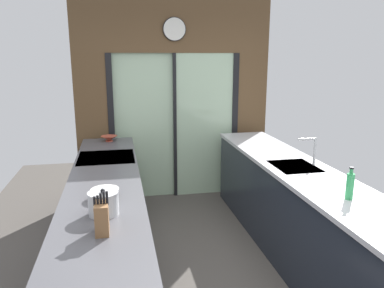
{
  "coord_description": "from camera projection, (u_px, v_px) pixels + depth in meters",
  "views": [
    {
      "loc": [
        -0.77,
        -2.65,
        1.96
      ],
      "look_at": [
        -0.06,
        0.89,
        1.1
      ],
      "focal_mm": 34.85,
      "sensor_mm": 36.0,
      "label": 1
    }
  ],
  "objects": [
    {
      "name": "left_counter_run",
      "position": [
        106.0,
        248.0,
        2.97
      ],
      "size": [
        0.62,
        3.8,
        0.92
      ],
      "color": "#1E232D",
      "rests_on": "ground_plane"
    },
    {
      "name": "back_wall_unit",
      "position": [
        174.0,
        89.0,
        5.06
      ],
      "size": [
        2.64,
        0.12,
        2.7
      ],
      "color": "brown",
      "rests_on": "ground_plane"
    },
    {
      "name": "ground_plane",
      "position": [
        203.0,
        259.0,
        3.7
      ],
      "size": [
        5.04,
        7.6,
        0.02
      ],
      "primitive_type": "cube",
      "color": "#4C4742"
    },
    {
      "name": "sink_faucet",
      "position": [
        312.0,
        147.0,
        3.6
      ],
      "size": [
        0.19,
        0.02,
        0.27
      ],
      "color": "#B7BABC",
      "rests_on": "right_counter_run"
    },
    {
      "name": "soap_bottle",
      "position": [
        350.0,
        186.0,
        2.75
      ],
      "size": [
        0.06,
        0.06,
        0.25
      ],
      "color": "#339E56",
      "rests_on": "right_counter_run"
    },
    {
      "name": "mixing_bowl_mid",
      "position": [
        105.0,
        193.0,
        2.78
      ],
      "size": [
        0.21,
        0.21,
        0.07
      ],
      "color": "silver",
      "rests_on": "left_counter_run"
    },
    {
      "name": "oven_range",
      "position": [
        109.0,
        198.0,
        4.04
      ],
      "size": [
        0.6,
        0.6,
        0.92
      ],
      "color": "#B7BABC",
      "rests_on": "ground_plane"
    },
    {
      "name": "mixing_bowl_far",
      "position": [
        109.0,
        138.0,
        4.66
      ],
      "size": [
        0.2,
        0.2,
        0.07
      ],
      "color": "#BC4C38",
      "rests_on": "left_counter_run"
    },
    {
      "name": "stock_pot",
      "position": [
        103.0,
        203.0,
        2.49
      ],
      "size": [
        0.21,
        0.21,
        0.18
      ],
      "color": "#B7BABC",
      "rests_on": "left_counter_run"
    },
    {
      "name": "right_counter_run",
      "position": [
        306.0,
        220.0,
        3.48
      ],
      "size": [
        0.62,
        3.8,
        0.92
      ],
      "color": "#1E232D",
      "rests_on": "ground_plane"
    },
    {
      "name": "knife_block",
      "position": [
        102.0,
        218.0,
        2.22
      ],
      "size": [
        0.09,
        0.14,
        0.26
      ],
      "color": "brown",
      "rests_on": "left_counter_run"
    }
  ]
}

